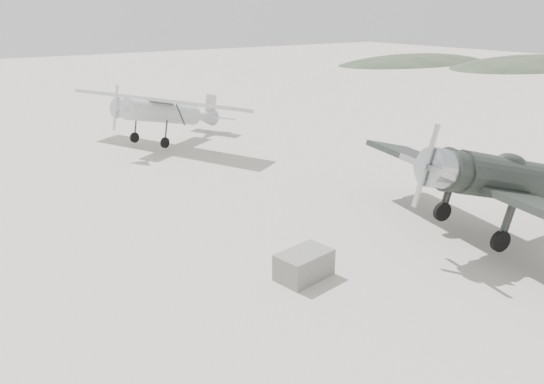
{
  "coord_description": "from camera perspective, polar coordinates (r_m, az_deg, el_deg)",
  "views": [
    {
      "loc": [
        -11.06,
        -12.77,
        7.38
      ],
      "look_at": [
        -1.49,
        1.18,
        1.5
      ],
      "focal_mm": 35.0,
      "sensor_mm": 36.0,
      "label": 1
    }
  ],
  "objects": [
    {
      "name": "equipment_block",
      "position": [
        15.4,
        3.46,
        -7.83
      ],
      "size": [
        1.74,
        1.24,
        0.8
      ],
      "primitive_type": "cube",
      "rotation": [
        0.0,
        0.0,
        0.16
      ],
      "color": "slate",
      "rests_on": "ground"
    },
    {
      "name": "lowwing_monoplane",
      "position": [
        19.1,
        24.95,
        1.05
      ],
      "size": [
        8.6,
        11.92,
        3.83
      ],
      "rotation": [
        0.0,
        0.24,
        -0.21
      ],
      "color": "black",
      "rests_on": "ground"
    },
    {
      "name": "highwing_monoplane",
      "position": [
        30.78,
        -11.29,
        8.82
      ],
      "size": [
        8.5,
        11.25,
        3.27
      ],
      "rotation": [
        0.0,
        0.23,
        0.41
      ],
      "color": "#9EA0A3",
      "rests_on": "ground"
    },
    {
      "name": "ground",
      "position": [
        18.43,
        5.92,
        -4.54
      ],
      "size": [
        160.0,
        160.0,
        0.0
      ],
      "primitive_type": "plane",
      "color": "#AAA697",
      "rests_on": "ground"
    },
    {
      "name": "hill_east_north",
      "position": [
        82.26,
        26.23,
        12.11
      ],
      "size": [
        36.0,
        18.0,
        6.0
      ],
      "primitive_type": "ellipsoid",
      "color": "#2D3929",
      "rests_on": "ground"
    },
    {
      "name": "hill_northeast",
      "position": [
        81.04,
        15.08,
        13.3
      ],
      "size": [
        32.0,
        16.0,
        5.2
      ],
      "primitive_type": "ellipsoid",
      "color": "#2D3929",
      "rests_on": "ground"
    }
  ]
}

